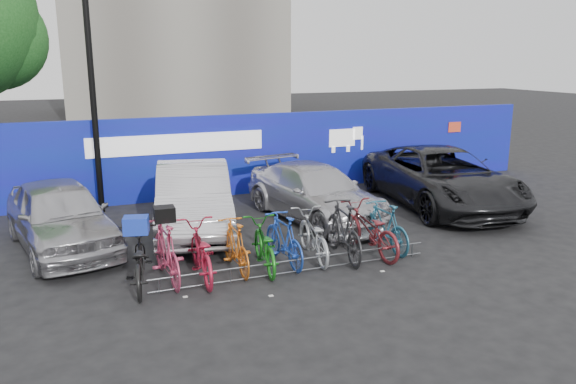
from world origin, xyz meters
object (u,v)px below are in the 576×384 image
bike_rack (296,266)px  car_3 (441,178)px  car_0 (60,216)px  bike_0 (138,260)px  bike_7 (344,230)px  bike_4 (264,245)px  lamppost (92,88)px  bike_2 (200,252)px  bike_8 (369,230)px  car_1 (193,198)px  bike_9 (385,226)px  bike_5 (284,239)px  bike_3 (236,246)px  bike_1 (166,251)px  car_2 (315,193)px  bike_6 (313,236)px

bike_rack → car_3: size_ratio=0.97×
car_0 → bike_0: car_0 is taller
car_3 → bike_7: 5.21m
bike_0 → bike_4: 2.38m
lamppost → bike_7: size_ratio=3.05×
bike_2 → bike_8: 3.58m
car_0 → car_3: bearing=-12.2°
bike_8 → lamppost: bearing=-53.1°
car_1 → bike_9: car_1 is taller
bike_5 → bike_rack: bearing=89.5°
car_3 → bike_3: bearing=-151.3°
bike_1 → bike_3: bearing=177.0°
bike_1 → bike_9: bearing=176.5°
bike_5 → bike_3: bearing=-3.7°
car_2 → bike_8: 2.84m
car_1 → bike_8: bearing=-33.8°
car_0 → car_3: (9.79, 0.06, 0.06)m
car_2 → bike_8: bearing=-101.1°
bike_2 → bike_6: bike_2 is taller
car_0 → bike_4: car_0 is taller
bike_1 → bike_7: size_ratio=0.96×
bike_3 → bike_4: bike_3 is taller
bike_6 → bike_7: size_ratio=0.94×
bike_0 → car_3: bearing=-154.1°
car_0 → bike_3: 4.07m
bike_2 → bike_0: bearing=3.7°
bike_7 → car_2: bearing=-95.8°
bike_5 → bike_8: size_ratio=0.85×
car_1 → car_3: 6.85m
car_2 → bike_5: 3.34m
car_1 → bike_7: size_ratio=2.38×
lamppost → bike_8: lamppost is taller
bike_rack → bike_4: 0.76m
lamppost → bike_5: 6.85m
car_0 → bike_5: size_ratio=2.53×
bike_4 → bike_9: bike_9 is taller
bike_1 → bike_8: 4.19m
bike_8 → bike_9: size_ratio=1.16×
bike_2 → car_1: bearing=-97.2°
bike_5 → bike_2: bearing=0.3°
bike_0 → bike_5: size_ratio=1.11×
bike_0 → bike_8: (4.70, 0.05, 0.03)m
car_2 → bike_3: (-2.90, -2.74, -0.17)m
car_1 → car_2: 3.09m
car_3 → bike_8: 4.69m
bike_rack → bike_2: 1.84m
bike_3 → bike_1: bearing=0.5°
bike_rack → bike_7: (1.23, 0.45, 0.44)m
lamppost → bike_9: size_ratio=3.48×
bike_3 → bike_8: bearing=177.6°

